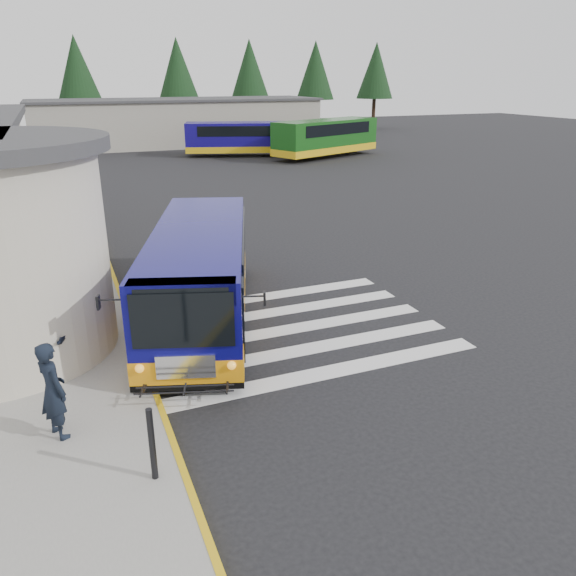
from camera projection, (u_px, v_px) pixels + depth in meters
name	position (u px, v px, depth m)	size (l,w,h in m)	color
ground	(287.00, 316.00, 15.26)	(140.00, 140.00, 0.00)	black
curb_strip	(117.00, 286.00, 17.26)	(0.12, 34.00, 0.16)	gold
crosswalk	(281.00, 331.00, 14.39)	(8.00, 5.35, 0.01)	silver
depot_building	(178.00, 122.00, 52.99)	(26.40, 8.40, 4.20)	gray
tree_line	(161.00, 70.00, 58.37)	(58.40, 4.40, 10.00)	black
transit_bus	(200.00, 278.00, 14.66)	(5.14, 9.00, 2.47)	#0A0861
pedestrian_a	(53.00, 390.00, 9.66)	(0.66, 0.43, 1.81)	black
pedestrian_b	(53.00, 339.00, 11.55)	(0.88, 0.69, 1.81)	black
bollard	(152.00, 444.00, 8.69)	(0.10, 0.10, 1.26)	black
far_bus_a	(241.00, 137.00, 45.62)	(9.22, 5.06, 2.29)	#110865
far_bus_b	(326.00, 136.00, 44.83)	(10.03, 6.25, 2.51)	#134913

